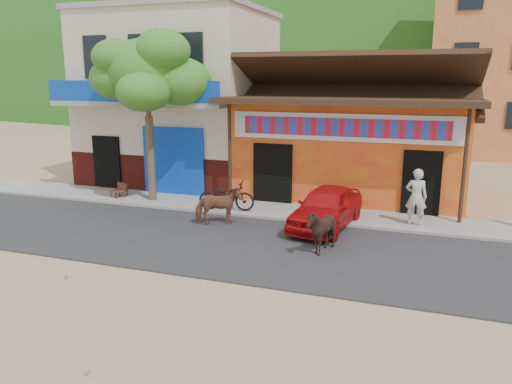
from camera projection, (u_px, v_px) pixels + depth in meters
ground at (197, 279)px, 11.34m from camera, size 120.00×120.00×0.00m
road at (237, 244)px, 13.63m from camera, size 60.00×5.00×0.04m
sidewalk at (275, 211)px, 16.84m from camera, size 60.00×2.00×0.12m
dance_club at (355, 147)px, 19.47m from camera, size 8.00×6.00×3.60m
cafe_building at (182, 100)px, 21.51m from camera, size 7.00×6.00×7.00m
hillside at (405, 24)px, 72.96m from camera, size 100.00×40.00×24.00m
tree at (149, 116)px, 17.44m from camera, size 3.00×3.00×6.00m
cow_tan at (218, 206)px, 15.24m from camera, size 1.52×1.24×1.17m
cow_dark at (321, 231)px, 12.75m from camera, size 1.45×1.41×1.21m
red_car at (326, 207)px, 14.96m from camera, size 1.93×3.81×1.24m
scooter at (227, 196)px, 16.59m from camera, size 1.96×0.98×0.98m
pedestrian at (416, 197)px, 14.87m from camera, size 0.63×0.42×1.72m
cafe_chair_left at (117, 184)px, 18.37m from camera, size 0.57×0.57×0.97m
cafe_chair_right at (121, 185)px, 18.59m from camera, size 0.40×0.40×0.81m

